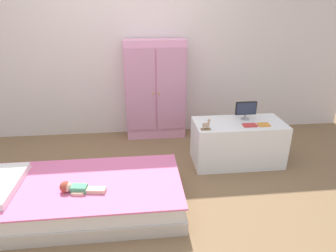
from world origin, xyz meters
name	(u,v)px	position (x,y,z in m)	size (l,w,h in m)	color
ground_plane	(131,195)	(0.00, 0.00, -0.01)	(10.00, 10.00, 0.02)	brown
back_wall	(127,37)	(0.00, 1.57, 1.35)	(6.40, 0.05, 2.70)	silver
bed	(84,196)	(-0.42, -0.16, 0.13)	(1.80, 0.91, 0.27)	beige
doll	(74,188)	(-0.46, -0.28, 0.31)	(0.39, 0.14, 0.10)	#4CA375
wardrobe	(155,90)	(0.35, 1.39, 0.67)	(0.81, 0.32, 1.34)	#E599BC
tv_stand	(237,143)	(1.25, 0.52, 0.26)	(1.03, 0.49, 0.51)	white
tv_monitor	(246,109)	(1.34, 0.60, 0.64)	(0.25, 0.10, 0.22)	#99999E
rocking_horse_toy	(207,125)	(0.83, 0.36, 0.57)	(0.10, 0.04, 0.13)	#8E6642
book_red	(250,125)	(1.33, 0.41, 0.52)	(0.15, 0.09, 0.02)	#CC3838
book_orange	(264,125)	(1.49, 0.41, 0.52)	(0.12, 0.10, 0.01)	orange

